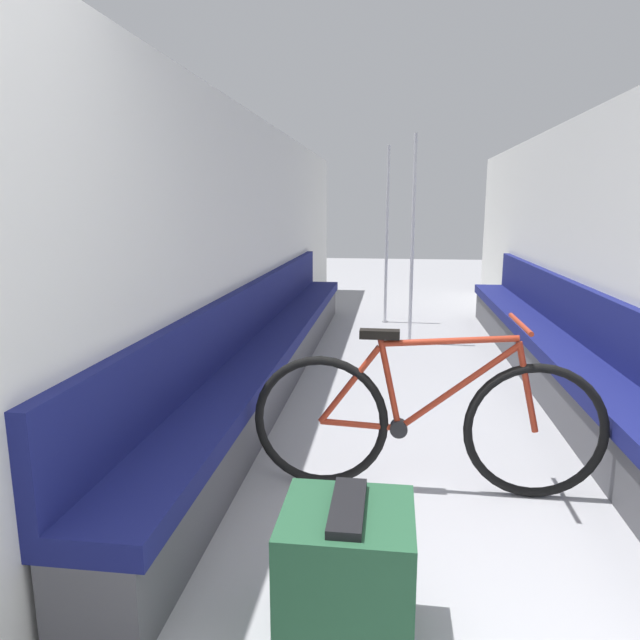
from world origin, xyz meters
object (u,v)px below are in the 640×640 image
Objects in this scene: bench_seat_row_right at (557,356)px; luggage_bag at (347,575)px; bicycle at (425,422)px; grab_pole_far at (412,245)px; bench_seat_row_left at (275,347)px; grab_pole_near at (387,238)px.

bench_seat_row_right is 12.12× the size of luggage_bag.
bicycle is at bearing -122.31° from bench_seat_row_right.
grab_pole_far is (0.01, 3.25, 0.68)m from bicycle.
bench_seat_row_left is 12.12× the size of luggage_bag.
grab_pole_near is 1.00× the size of grab_pole_far.
grab_pole_near reaches higher than bench_seat_row_right.
grab_pole_far is (1.17, 1.46, 0.77)m from bench_seat_row_left.
bench_seat_row_left is 2.29m from bench_seat_row_right.
bicycle is 3.50× the size of luggage_bag.
grab_pole_near reaches higher than bench_seat_row_left.
bicycle reaches higher than luggage_bag.
bench_seat_row_left is 2.84× the size of grab_pole_far.
bench_seat_row_right is at bearing -52.55° from grab_pole_far.
bench_seat_row_left is 3.00m from luggage_bag.
luggage_bag is (-0.32, -4.34, -0.82)m from grab_pole_far.
grab_pole_near is at bearing 104.02° from grab_pole_far.
bench_seat_row_left is at bearing 136.84° from bicycle.
bicycle is 0.82× the size of grab_pole_near.
bench_seat_row_right is at bearing -61.56° from grab_pole_near.
grab_pole_far is 4.27× the size of luggage_bag.
bicycle is at bearing 74.16° from luggage_bag.
luggage_bag is (-0.04, -5.47, -0.82)m from grab_pole_near.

